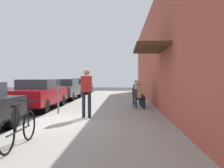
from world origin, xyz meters
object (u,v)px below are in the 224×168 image
at_px(parking_meter, 58,94).
at_px(pedestrian_standing, 86,89).
at_px(parked_car_1, 38,94).
at_px(bicycle_0, 19,129).
at_px(parked_car_2, 65,89).
at_px(parked_car_3, 81,86).
at_px(cafe_chair_1, 137,96).
at_px(cafe_chair_0, 138,97).
at_px(seated_patron_0, 139,93).
at_px(cafe_chair_2, 136,95).
at_px(seated_patron_1, 138,92).
at_px(seated_patron_2, 137,91).

height_order(parking_meter, pedestrian_standing, pedestrian_standing).
distance_m(parked_car_1, bicycle_0, 6.89).
relative_size(parked_car_2, parked_car_3, 1.00).
bearing_deg(pedestrian_standing, bicycle_0, -103.15).
xyz_separation_m(cafe_chair_1, pedestrian_standing, (-1.94, -3.51, 0.50)).
height_order(cafe_chair_0, seated_patron_0, seated_patron_0).
relative_size(parking_meter, cafe_chair_2, 1.52).
bearing_deg(parked_car_2, bicycle_0, -80.47).
height_order(bicycle_0, seated_patron_1, seated_patron_1).
height_order(parked_car_3, cafe_chair_0, parked_car_3).
relative_size(parked_car_2, parking_meter, 3.33).
height_order(parked_car_1, parked_car_3, parked_car_3).
height_order(parking_meter, cafe_chair_1, parking_meter).
bearing_deg(cafe_chair_1, seated_patron_0, -86.17).
xyz_separation_m(parked_car_1, pedestrian_standing, (2.81, -3.06, 0.37)).
bearing_deg(parking_meter, parked_car_2, 101.94).
relative_size(parked_car_3, cafe_chair_0, 5.06).
xyz_separation_m(cafe_chair_2, seated_patron_2, (0.06, 0.02, 0.19)).
distance_m(parked_car_2, pedestrian_standing, 8.77).
distance_m(parked_car_1, cafe_chair_2, 4.94).
bearing_deg(pedestrian_standing, cafe_chair_0, 53.78).
bearing_deg(bicycle_0, cafe_chair_1, 68.54).
relative_size(parking_meter, seated_patron_1, 1.02).
xyz_separation_m(seated_patron_0, seated_patron_2, (0.00, 1.76, 0.00)).
bearing_deg(pedestrian_standing, seated_patron_2, 65.65).
xyz_separation_m(bicycle_0, seated_patron_2, (2.82, 7.94, 0.34)).
distance_m(cafe_chair_0, cafe_chair_1, 0.86).
relative_size(cafe_chair_1, seated_patron_1, 0.67).
bearing_deg(cafe_chair_2, seated_patron_1, -86.23).
xyz_separation_m(parked_car_1, seated_patron_0, (4.81, -0.41, 0.07)).
xyz_separation_m(cafe_chair_1, seated_patron_1, (0.06, 0.02, 0.19)).
distance_m(cafe_chair_0, seated_patron_2, 1.78).
xyz_separation_m(parked_car_3, seated_patron_2, (4.81, -10.20, 0.08)).
distance_m(seated_patron_0, cafe_chair_2, 1.76).
bearing_deg(parking_meter, seated_patron_2, 46.59).
distance_m(parked_car_2, seated_patron_0, 7.42).
height_order(bicycle_0, seated_patron_0, seated_patron_0).
relative_size(parked_car_1, cafe_chair_0, 5.06).
xyz_separation_m(parked_car_3, seated_patron_0, (4.81, -11.96, 0.08)).
bearing_deg(bicycle_0, parked_car_3, 96.24).
relative_size(bicycle_0, cafe_chair_2, 1.97).
height_order(parked_car_2, seated_patron_0, parked_car_2).
distance_m(parking_meter, seated_patron_2, 4.74).
bearing_deg(cafe_chair_0, seated_patron_2, 88.05).
relative_size(seated_patron_1, pedestrian_standing, 0.76).
bearing_deg(parked_car_2, seated_patron_1, -44.82).
relative_size(cafe_chair_0, cafe_chair_1, 1.00).
height_order(parking_meter, cafe_chair_0, parking_meter).
distance_m(parked_car_1, parking_meter, 2.60).
height_order(parked_car_2, bicycle_0, parked_car_2).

